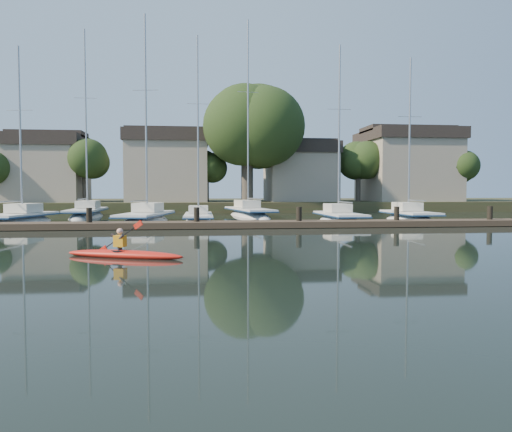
{
  "coord_description": "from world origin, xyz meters",
  "views": [
    {
      "loc": [
        -2.92,
        -14.86,
        2.2
      ],
      "look_at": [
        -0.71,
        4.12,
        1.2
      ],
      "focal_mm": 35.0,
      "sensor_mm": 36.0,
      "label": 1
    }
  ],
  "objects": [
    {
      "name": "sailboat_4",
      "position": [
        12.13,
        19.25,
        -0.21
      ],
      "size": [
        2.39,
        7.67,
        12.99
      ],
      "rotation": [
        0.0,
        0.0,
        -0.01
      ],
      "color": "white",
      "rests_on": "ground"
    },
    {
      "name": "ground",
      "position": [
        0.0,
        0.0,
        0.0
      ],
      "size": [
        160.0,
        160.0,
        0.0
      ],
      "primitive_type": "plane",
      "color": "black",
      "rests_on": "ground"
    },
    {
      "name": "sailboat_6",
      "position": [
        1.32,
        26.64,
        -0.21
      ],
      "size": [
        3.99,
        11.38,
        17.73
      ],
      "rotation": [
        0.0,
        0.0,
        0.15
      ],
      "color": "white",
      "rests_on": "ground"
    },
    {
      "name": "sailboat_1",
      "position": [
        -6.41,
        19.32,
        -0.21
      ],
      "size": [
        3.88,
        9.65,
        15.36
      ],
      "rotation": [
        0.0,
        0.0,
        -0.17
      ],
      "color": "white",
      "rests_on": "ground"
    },
    {
      "name": "sailboat_0",
      "position": [
        -14.48,
        19.31,
        -0.21
      ],
      "size": [
        3.6,
        8.43,
        12.96
      ],
      "rotation": [
        0.0,
        0.0,
        -0.17
      ],
      "color": "white",
      "rests_on": "ground"
    },
    {
      "name": "sailboat_5",
      "position": [
        -11.87,
        26.8,
        -0.21
      ],
      "size": [
        2.66,
        10.06,
        16.53
      ],
      "rotation": [
        0.0,
        0.0,
        0.03
      ],
      "color": "white",
      "rests_on": "ground"
    },
    {
      "name": "dock",
      "position": [
        0.0,
        14.0,
        0.2
      ],
      "size": [
        34.0,
        2.0,
        1.8
      ],
      "color": "#463328",
      "rests_on": "ground"
    },
    {
      "name": "kayak",
      "position": [
        -5.34,
        1.65,
        0.16
      ],
      "size": [
        4.08,
        2.11,
        1.34
      ],
      "rotation": [
        0.0,
        0.0,
        -0.39
      ],
      "color": "red",
      "rests_on": "ground"
    },
    {
      "name": "sailboat_2",
      "position": [
        -2.9,
        19.3,
        -0.17
      ],
      "size": [
        2.01,
        8.37,
        13.84
      ],
      "rotation": [
        0.0,
        0.0,
        -0.01
      ],
      "color": "white",
      "rests_on": "ground"
    },
    {
      "name": "shore",
      "position": [
        1.61,
        40.29,
        3.23
      ],
      "size": [
        90.0,
        25.25,
        12.75
      ],
      "color": "#2A371B",
      "rests_on": "ground"
    },
    {
      "name": "sailboat_3",
      "position": [
        6.7,
        18.34,
        -0.2
      ],
      "size": [
        2.18,
        8.3,
        13.39
      ],
      "rotation": [
        0.0,
        0.0,
        0.0
      ],
      "color": "white",
      "rests_on": "ground"
    }
  ]
}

